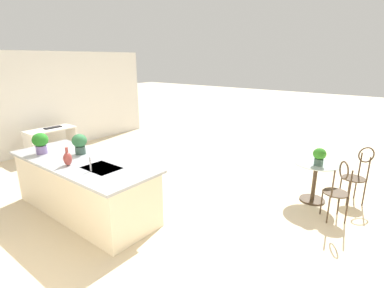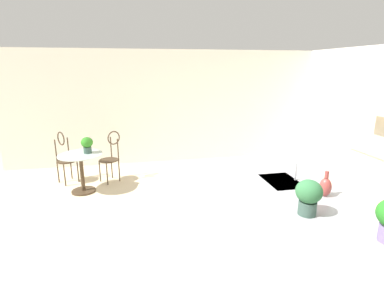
{
  "view_description": "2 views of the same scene",
  "coord_description": "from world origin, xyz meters",
  "px_view_note": "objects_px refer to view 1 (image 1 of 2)",
  "views": [
    {
      "loc": [
        -3.88,
        3.28,
        2.51
      ],
      "look_at": [
        -0.64,
        -0.87,
        0.97
      ],
      "focal_mm": 27.45,
      "sensor_mm": 36.0,
      "label": 1
    },
    {
      "loc": [
        2.94,
        -0.93,
        2.3
      ],
      "look_at": [
        -1.3,
        -0.08,
        1.18
      ],
      "focal_mm": 27.88,
      "sensor_mm": 36.0,
      "label": 2
    }
  ],
  "objects_px": {
    "chair_near_window": "(358,172)",
    "writing_desk": "(51,137)",
    "chair_by_island": "(338,188)",
    "potted_plant_on_table": "(319,156)",
    "potted_plant_counter_far": "(40,142)",
    "keyboard": "(53,127)",
    "vase_on_counter": "(68,158)",
    "potted_plant_counter_near": "(80,143)",
    "bistro_table": "(315,178)"
  },
  "relations": [
    {
      "from": "vase_on_counter",
      "to": "chair_near_window",
      "type": "bearing_deg",
      "value": -135.4
    },
    {
      "from": "chair_by_island",
      "to": "bistro_table",
      "type": "bearing_deg",
      "value": -46.25
    },
    {
      "from": "keyboard",
      "to": "potted_plant_on_table",
      "type": "relative_size",
      "value": 1.45
    },
    {
      "from": "potted_plant_counter_far",
      "to": "potted_plant_counter_near",
      "type": "relative_size",
      "value": 1.04
    },
    {
      "from": "vase_on_counter",
      "to": "chair_by_island",
      "type": "bearing_deg",
      "value": -143.1
    },
    {
      "from": "keyboard",
      "to": "potted_plant_counter_near",
      "type": "xyz_separation_m",
      "value": [
        -3.07,
        1.08,
        0.37
      ]
    },
    {
      "from": "chair_near_window",
      "to": "writing_desk",
      "type": "xyz_separation_m",
      "value": [
        6.87,
        2.01,
        -0.06
      ]
    },
    {
      "from": "bistro_table",
      "to": "vase_on_counter",
      "type": "relative_size",
      "value": 2.78
    },
    {
      "from": "potted_plant_counter_near",
      "to": "vase_on_counter",
      "type": "xyz_separation_m",
      "value": [
        -0.35,
        0.43,
        -0.09
      ]
    },
    {
      "from": "chair_near_window",
      "to": "potted_plant_counter_far",
      "type": "xyz_separation_m",
      "value": [
        4.37,
        3.39,
        0.56
      ]
    },
    {
      "from": "writing_desk",
      "to": "chair_by_island",
      "type": "bearing_deg",
      "value": -170.72
    },
    {
      "from": "potted_plant_on_table",
      "to": "bistro_table",
      "type": "bearing_deg",
      "value": -64.59
    },
    {
      "from": "potted_plant_on_table",
      "to": "vase_on_counter",
      "type": "relative_size",
      "value": 1.06
    },
    {
      "from": "chair_by_island",
      "to": "writing_desk",
      "type": "distance_m",
      "value": 6.84
    },
    {
      "from": "potted_plant_counter_far",
      "to": "potted_plant_counter_near",
      "type": "distance_m",
      "value": 0.68
    },
    {
      "from": "potted_plant_on_table",
      "to": "potted_plant_counter_near",
      "type": "bearing_deg",
      "value": 36.93
    },
    {
      "from": "writing_desk",
      "to": "keyboard",
      "type": "bearing_deg",
      "value": -78.69
    },
    {
      "from": "bistro_table",
      "to": "chair_by_island",
      "type": "distance_m",
      "value": 0.71
    },
    {
      "from": "bistro_table",
      "to": "potted_plant_counter_far",
      "type": "bearing_deg",
      "value": 38.44
    },
    {
      "from": "bistro_table",
      "to": "potted_plant_counter_near",
      "type": "bearing_deg",
      "value": 38.84
    },
    {
      "from": "keyboard",
      "to": "potted_plant_counter_near",
      "type": "bearing_deg",
      "value": 160.61
    },
    {
      "from": "potted_plant_counter_far",
      "to": "potted_plant_counter_near",
      "type": "bearing_deg",
      "value": -143.94
    },
    {
      "from": "keyboard",
      "to": "vase_on_counter",
      "type": "relative_size",
      "value": 1.53
    },
    {
      "from": "keyboard",
      "to": "potted_plant_counter_far",
      "type": "distance_m",
      "value": 2.95
    },
    {
      "from": "chair_by_island",
      "to": "keyboard",
      "type": "relative_size",
      "value": 2.37
    },
    {
      "from": "potted_plant_counter_far",
      "to": "keyboard",
      "type": "bearing_deg",
      "value": -30.44
    },
    {
      "from": "potted_plant_counter_near",
      "to": "vase_on_counter",
      "type": "distance_m",
      "value": 0.56
    },
    {
      "from": "chair_near_window",
      "to": "writing_desk",
      "type": "relative_size",
      "value": 0.87
    },
    {
      "from": "chair_near_window",
      "to": "writing_desk",
      "type": "height_order",
      "value": "chair_near_window"
    },
    {
      "from": "chair_near_window",
      "to": "chair_by_island",
      "type": "distance_m",
      "value": 0.92
    },
    {
      "from": "chair_near_window",
      "to": "bistro_table",
      "type": "bearing_deg",
      "value": 33.65
    },
    {
      "from": "keyboard",
      "to": "potted_plant_counter_near",
      "type": "relative_size",
      "value": 1.25
    },
    {
      "from": "chair_by_island",
      "to": "keyboard",
      "type": "distance_m",
      "value": 6.85
    },
    {
      "from": "chair_by_island",
      "to": "potted_plant_counter_near",
      "type": "distance_m",
      "value": 4.28
    },
    {
      "from": "potted_plant_on_table",
      "to": "potted_plant_counter_far",
      "type": "relative_size",
      "value": 0.83
    },
    {
      "from": "potted_plant_counter_near",
      "to": "bistro_table",
      "type": "bearing_deg",
      "value": -141.16
    },
    {
      "from": "chair_near_window",
      "to": "potted_plant_counter_near",
      "type": "relative_size",
      "value": 2.97
    },
    {
      "from": "chair_near_window",
      "to": "chair_by_island",
      "type": "height_order",
      "value": "same"
    },
    {
      "from": "bistro_table",
      "to": "chair_near_window",
      "type": "distance_m",
      "value": 0.74
    },
    {
      "from": "bistro_table",
      "to": "vase_on_counter",
      "type": "distance_m",
      "value": 4.2
    },
    {
      "from": "keyboard",
      "to": "potted_plant_counter_near",
      "type": "distance_m",
      "value": 3.28
    },
    {
      "from": "chair_by_island",
      "to": "potted_plant_on_table",
      "type": "distance_m",
      "value": 0.66
    },
    {
      "from": "keyboard",
      "to": "potted_plant_counter_far",
      "type": "xyz_separation_m",
      "value": [
        -2.52,
        1.48,
        0.37
      ]
    },
    {
      "from": "bistro_table",
      "to": "writing_desk",
      "type": "bearing_deg",
      "value": 14.39
    },
    {
      "from": "potted_plant_on_table",
      "to": "potted_plant_counter_far",
      "type": "xyz_separation_m",
      "value": [
        3.83,
        2.86,
        0.22
      ]
    },
    {
      "from": "chair_near_window",
      "to": "potted_plant_on_table",
      "type": "height_order",
      "value": "potted_plant_on_table"
    },
    {
      "from": "chair_by_island",
      "to": "writing_desk",
      "type": "bearing_deg",
      "value": 9.28
    },
    {
      "from": "writing_desk",
      "to": "potted_plant_counter_far",
      "type": "bearing_deg",
      "value": 151.08
    },
    {
      "from": "chair_by_island",
      "to": "vase_on_counter",
      "type": "distance_m",
      "value": 4.21
    },
    {
      "from": "keyboard",
      "to": "potted_plant_counter_far",
      "type": "height_order",
      "value": "potted_plant_counter_far"
    }
  ]
}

